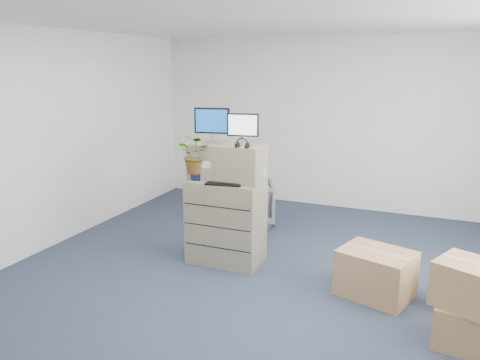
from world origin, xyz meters
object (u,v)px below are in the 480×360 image
keyboard (224,184)px  water_bottle (232,171)px  monitor_right (243,127)px  potted_plant (197,160)px  office_chair (250,200)px  monitor_left (212,123)px  filing_cabinet_lower (226,222)px

keyboard → water_bottle: (0.01, 0.20, 0.10)m
monitor_right → potted_plant: size_ratio=0.66×
water_bottle → office_chair: (-0.33, 1.40, -0.77)m
monitor_right → water_bottle: size_ratio=1.58×
keyboard → potted_plant: potted_plant is taller
monitor_left → water_bottle: bearing=-5.7°
water_bottle → keyboard: bearing=-93.6°
water_bottle → potted_plant: bearing=-156.7°
office_chair → monitor_left: bearing=68.0°
potted_plant → office_chair: bearing=88.4°
monitor_right → office_chair: (-0.46, 1.39, -1.29)m
filing_cabinet_lower → keyboard: size_ratio=2.43×
monitor_left → monitor_right: bearing=-5.4°
office_chair → keyboard: bearing=75.9°
keyboard → potted_plant: bearing=164.1°
water_bottle → potted_plant: (-0.37, -0.16, 0.14)m
monitor_left → filing_cabinet_lower: bearing=-18.2°
keyboard → potted_plant: 0.44m
filing_cabinet_lower → keyboard: keyboard is taller
monitor_left → keyboard: (0.23, -0.18, -0.66)m
keyboard → office_chair: (-0.32, 1.60, -0.66)m
filing_cabinet_lower → monitor_left: bearing=170.8°
keyboard → water_bottle: 0.23m
water_bottle → office_chair: water_bottle is taller
monitor_right → office_chair: size_ratio=0.51×
filing_cabinet_lower → office_chair: size_ratio=1.41×
filing_cabinet_lower → monitor_left: 1.19m
monitor_right → water_bottle: (-0.13, -0.01, -0.52)m
monitor_right → water_bottle: 0.54m
filing_cabinet_lower → monitor_right: monitor_right is taller
monitor_left → water_bottle: size_ratio=1.81×
potted_plant → office_chair: size_ratio=0.77×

